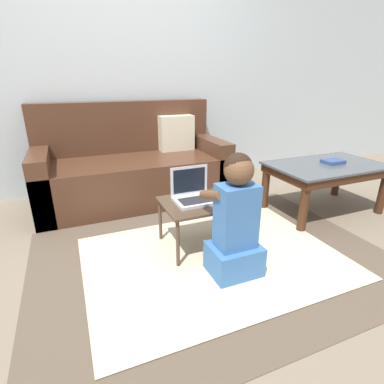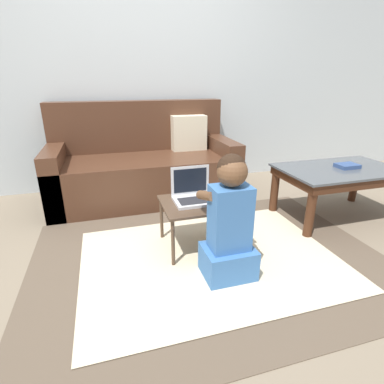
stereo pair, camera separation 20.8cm
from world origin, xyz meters
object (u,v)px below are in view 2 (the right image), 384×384
object	(u,v)px
computer_mouse	(220,196)
person_seated	(229,224)
coffee_table	(339,176)
laptop	(193,196)
couch	(145,166)
laptop_desk	(202,207)
book_on_table	(347,166)

from	to	relation	value
computer_mouse	person_seated	world-z (taller)	person_seated
coffee_table	laptop	size ratio (longest dim) A/B	3.62
laptop	person_seated	xyz separation A→B (m)	(0.09, -0.41, -0.03)
couch	coffee_table	distance (m)	1.80
couch	person_seated	world-z (taller)	couch
couch	laptop_desk	xyz separation A→B (m)	(0.24, -1.13, -0.00)
laptop	coffee_table	bearing A→B (deg)	4.82
couch	person_seated	bearing A→B (deg)	-79.48
coffee_table	laptop_desk	distance (m)	1.28
coffee_table	laptop_desk	world-z (taller)	coffee_table
computer_mouse	book_on_table	world-z (taller)	book_on_table
laptop	person_seated	size ratio (longest dim) A/B	0.36
coffee_table	person_seated	size ratio (longest dim) A/B	1.31
coffee_table	computer_mouse	bearing A→B (deg)	-173.65
laptop_desk	computer_mouse	size ratio (longest dim) A/B	5.03
coffee_table	couch	bearing A→B (deg)	146.84
couch	coffee_table	world-z (taller)	couch
laptop	person_seated	bearing A→B (deg)	-77.09
couch	book_on_table	xyz separation A→B (m)	(1.57, -0.99, 0.15)
couch	book_on_table	world-z (taller)	couch
coffee_table	person_seated	distance (m)	1.34
couch	computer_mouse	size ratio (longest dim) A/B	16.02
couch	book_on_table	distance (m)	1.86
person_seated	book_on_table	xyz separation A→B (m)	(1.29, 0.52, 0.11)
laptop	computer_mouse	distance (m)	0.20
laptop	computer_mouse	bearing A→B (deg)	-4.03
person_seated	laptop	bearing A→B (deg)	102.91
person_seated	book_on_table	distance (m)	1.39
computer_mouse	person_seated	bearing A→B (deg)	-104.40
couch	laptop_desk	world-z (taller)	couch
laptop_desk	laptop	world-z (taller)	laptop
laptop_desk	computer_mouse	bearing A→B (deg)	8.09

